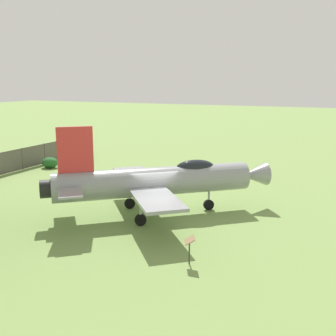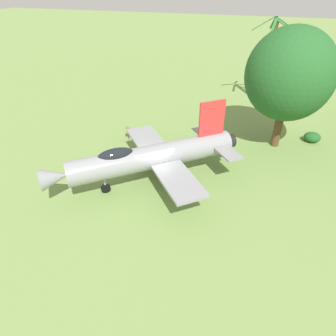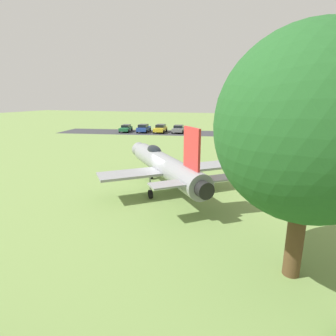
% 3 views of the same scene
% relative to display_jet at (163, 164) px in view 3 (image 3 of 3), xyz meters
% --- Properties ---
extents(ground_plane, '(200.00, 200.00, 0.00)m').
position_rel_display_jet_xyz_m(ground_plane, '(-0.27, -0.23, -1.92)').
color(ground_plane, '#75934C').
extents(parking_strip, '(14.06, 36.52, 0.00)m').
position_rel_display_jet_xyz_m(parking_strip, '(30.83, 13.05, -1.92)').
color(parking_strip, '#38383D').
rests_on(parking_strip, ground_plane).
extents(display_jet, '(11.09, 10.10, 4.98)m').
position_rel_display_jet_xyz_m(display_jet, '(0.00, 0.00, 0.00)').
color(display_jet, gray).
rests_on(display_jet, ground_plane).
extents(shade_tree, '(6.24, 6.32, 8.89)m').
position_rel_display_jet_xyz_m(shade_tree, '(-7.80, -7.90, 3.68)').
color(shade_tree, brown).
rests_on(shade_tree, ground_plane).
extents(info_plaque, '(0.62, 0.71, 1.14)m').
position_rel_display_jet_xyz_m(info_plaque, '(3.75, -5.17, -1.07)').
color(info_plaque, '#333333').
rests_on(info_plaque, ground_plane).
extents(parked_car_gray, '(4.32, 2.62, 1.42)m').
position_rel_display_jet_xyz_m(parked_car_gray, '(31.76, 8.17, -1.17)').
color(parked_car_gray, slate).
rests_on(parked_car_gray, ground_plane).
extents(parked_car_yellow, '(4.90, 2.61, 1.50)m').
position_rel_display_jet_xyz_m(parked_car_yellow, '(31.18, 11.58, -1.14)').
color(parked_car_yellow, gold).
rests_on(parked_car_yellow, ground_plane).
extents(parked_car_blue, '(4.61, 2.61, 1.55)m').
position_rel_display_jet_xyz_m(parked_car_blue, '(30.44, 14.74, -1.12)').
color(parked_car_blue, '#23429E').
rests_on(parked_car_blue, ground_plane).
extents(parked_car_green, '(4.78, 2.75, 1.36)m').
position_rel_display_jet_xyz_m(parked_car_green, '(29.99, 18.30, -1.20)').
color(parked_car_green, '#1E6B3D').
rests_on(parked_car_green, ground_plane).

